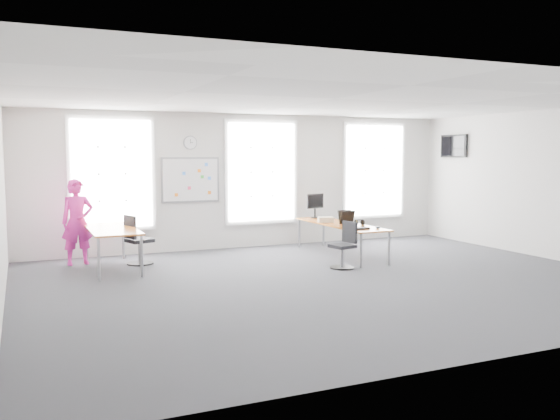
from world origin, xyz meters
name	(u,v)px	position (x,y,z in m)	size (l,w,h in m)	color
floor	(334,281)	(0.00, 0.00, 0.00)	(10.00, 10.00, 0.00)	#2A2A2F
ceiling	(335,99)	(0.00, 0.00, 3.00)	(10.00, 10.00, 0.00)	white
wall_back	(249,181)	(0.00, 4.00, 1.50)	(10.00, 10.00, 0.00)	silver
wall_front	(524,213)	(0.00, -4.00, 1.50)	(10.00, 10.00, 0.00)	silver
wall_right	(556,185)	(5.00, 0.00, 1.50)	(10.00, 10.00, 0.00)	silver
window_left	(112,174)	(-3.00, 3.97, 1.70)	(1.60, 0.06, 2.20)	white
window_mid	(261,172)	(0.30, 3.97, 1.70)	(1.60, 0.06, 2.20)	white
window_right	(374,171)	(3.30, 3.97, 1.70)	(1.60, 0.06, 2.20)	white
desk_right	(340,226)	(1.32, 2.12, 0.63)	(0.74, 2.77, 0.67)	#DB602D
desk_left	(112,231)	(-3.23, 2.57, 0.69)	(0.83, 2.07, 0.75)	#DB602D
chair_right	(344,248)	(0.72, 0.91, 0.38)	(0.46, 0.46, 0.86)	black
chair_left	(137,243)	(-2.73, 2.81, 0.42)	(0.54, 0.54, 0.95)	black
person	(77,222)	(-3.76, 3.28, 0.82)	(0.60, 0.39, 1.63)	#C62189
whiteboard	(191,180)	(-1.35, 3.97, 1.55)	(1.20, 0.03, 0.90)	white
wall_clock	(190,143)	(-1.35, 3.97, 2.35)	(0.30, 0.30, 0.04)	gray
tv	(454,146)	(4.95, 3.00, 2.30)	(0.06, 0.90, 0.55)	black
keyboard	(358,229)	(1.14, 1.13, 0.68)	(0.46, 0.16, 0.02)	black
mouse	(378,228)	(1.54, 1.06, 0.70)	(0.08, 0.12, 0.05)	black
lens_cap	(364,227)	(1.46, 1.43, 0.68)	(0.06, 0.06, 0.01)	black
headphones	(359,222)	(1.52, 1.71, 0.73)	(0.20, 0.11, 0.12)	black
laptop_sleeve	(346,217)	(1.39, 2.00, 0.81)	(0.36, 0.24, 0.28)	black
paper_stack	(326,220)	(1.16, 2.46, 0.73)	(0.31, 0.24, 0.11)	beige
monitor	(315,203)	(1.33, 3.29, 1.00)	(0.48, 0.20, 0.54)	black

